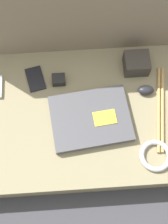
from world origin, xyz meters
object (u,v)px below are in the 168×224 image
Objects in this scene: computer_mouse at (146,90)px; charger_brick at (59,80)px; phone_black at (35,79)px; camera_pouch at (136,63)px; laptop at (91,119)px.

charger_brick is (-0.36, 0.07, 0.00)m from computer_mouse.
phone_black is (-0.46, 0.09, -0.01)m from computer_mouse.
camera_pouch is 1.88× the size of charger_brick.
camera_pouch is at bearing 40.73° from laptop.
charger_brick reaches higher than computer_mouse.
camera_pouch reaches higher than computer_mouse.
charger_brick reaches higher than laptop.
camera_pouch is (0.21, 0.23, 0.02)m from laptop.
camera_pouch is 0.34m from charger_brick.
laptop reaches higher than computer_mouse.
laptop is at bearing -154.28° from computer_mouse.
camera_pouch reaches higher than charger_brick.
charger_brick is at bearing -172.20° from camera_pouch.
laptop is 0.22m from charger_brick.
camera_pouch is (-0.03, 0.12, 0.02)m from computer_mouse.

